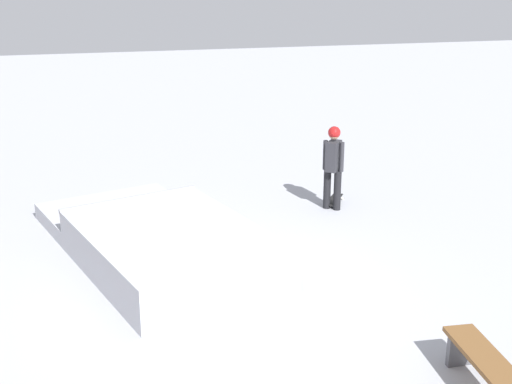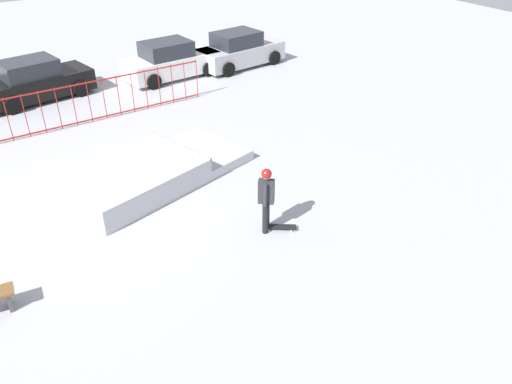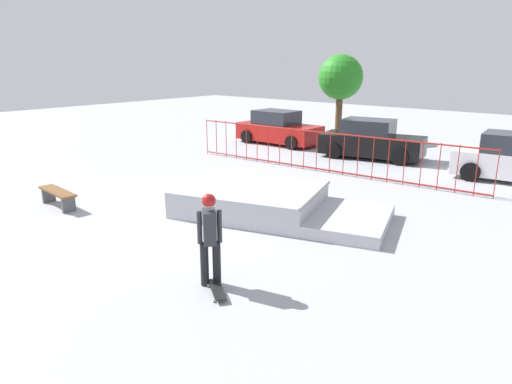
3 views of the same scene
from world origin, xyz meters
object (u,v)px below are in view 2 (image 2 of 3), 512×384
object	(u,v)px
skater	(266,195)
skate_ramp	(146,174)
parked_car_black	(36,81)
parked_car_silver	(239,51)
parked_car_white	(171,61)
skateboard	(280,227)

from	to	relation	value
skater	skate_ramp	bearing A→B (deg)	154.51
skater	parked_car_black	distance (m)	12.51
skater	parked_car_silver	xyz separation A→B (m)	(5.89, 11.68, -0.28)
parked_car_white	parked_car_silver	bearing A→B (deg)	-8.81
skateboard	parked_car_black	xyz separation A→B (m)	(-3.29, 12.32, 0.65)
parked_car_white	parked_car_silver	size ratio (longest dim) A/B	0.99
skate_ramp	parked_car_black	distance (m)	8.57
parked_car_white	skateboard	bearing A→B (deg)	-106.71
parked_car_silver	skate_ramp	bearing A→B (deg)	-142.12
skater	parked_car_white	size ratio (longest dim) A/B	0.41
skateboard	parked_car_white	xyz separation A→B (m)	(2.24, 12.00, 0.65)
skateboard	parked_car_silver	size ratio (longest dim) A/B	0.18
parked_car_black	parked_car_white	xyz separation A→B (m)	(5.53, -0.32, 0.00)
skateboard	parked_car_black	bearing A→B (deg)	139.42
skate_ramp	parked_car_white	bearing A→B (deg)	45.23
parked_car_silver	skateboard	bearing A→B (deg)	-123.82
skate_ramp	skater	distance (m)	4.12
parked_car_black	parked_car_white	distance (m)	5.54
parked_car_white	parked_car_silver	xyz separation A→B (m)	(3.34, -0.16, 0.00)
skate_ramp	skater	xyz separation A→B (m)	(1.69, -3.69, 0.69)
parked_car_black	parked_car_silver	distance (m)	8.89
skater	parked_car_black	xyz separation A→B (m)	(-2.98, 12.15, -0.28)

